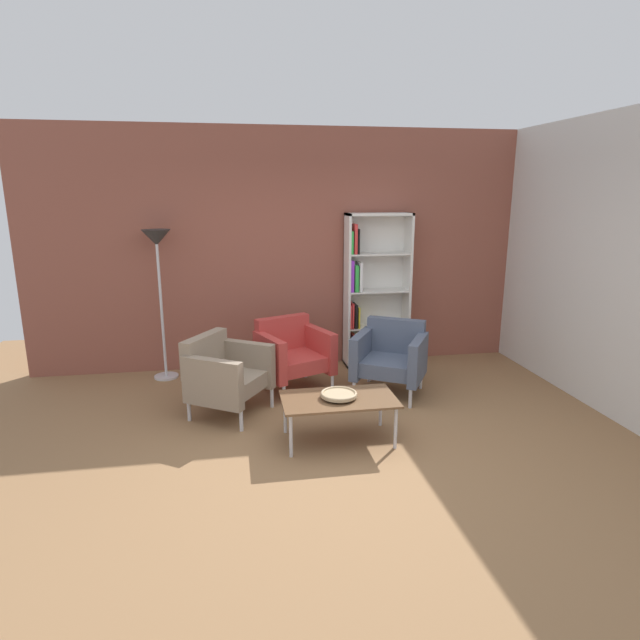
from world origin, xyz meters
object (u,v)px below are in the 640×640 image
at_px(armchair_spare_guest, 391,356).
at_px(armchair_corner_red, 225,373).
at_px(armchair_by_bookshelf, 292,353).
at_px(coffee_table_low, 339,401).
at_px(bookshelf_tall, 371,294).
at_px(floor_lamp_torchiere, 158,256).
at_px(decorative_bowl, 339,394).

xyz_separation_m(armchair_spare_guest, armchair_corner_red, (-1.77, -0.26, 0.00)).
bearing_deg(armchair_by_bookshelf, coffee_table_low, -101.69).
bearing_deg(armchair_spare_guest, armchair_by_bookshelf, -165.36).
bearing_deg(bookshelf_tall, armchair_by_bookshelf, -146.67).
relative_size(coffee_table_low, armchair_corner_red, 1.06).
xyz_separation_m(coffee_table_low, armchair_spare_guest, (0.79, 1.04, 0.05)).
xyz_separation_m(bookshelf_tall, floor_lamp_torchiere, (-2.52, -0.11, 0.54)).
xyz_separation_m(decorative_bowl, armchair_corner_red, (-0.99, 0.77, -0.02)).
height_order(decorative_bowl, armchair_by_bookshelf, armchair_by_bookshelf).
bearing_deg(bookshelf_tall, floor_lamp_torchiere, -177.46).
bearing_deg(armchair_spare_guest, decorative_bowl, -96.55).
height_order(coffee_table_low, armchair_by_bookshelf, armchair_by_bookshelf).
bearing_deg(armchair_spare_guest, floor_lamp_torchiere, -169.12).
height_order(decorative_bowl, armchair_corner_red, armchair_corner_red).
height_order(coffee_table_low, armchair_spare_guest, armchair_spare_guest).
distance_m(bookshelf_tall, floor_lamp_torchiere, 2.58).
bearing_deg(decorative_bowl, bookshelf_tall, 68.03).
height_order(coffee_table_low, armchair_corner_red, armchair_corner_red).
relative_size(decorative_bowl, floor_lamp_torchiere, 0.18).
xyz_separation_m(decorative_bowl, armchair_spare_guest, (0.79, 1.04, -0.02)).
bearing_deg(armchair_by_bookshelf, floor_lamp_torchiere, 135.21).
distance_m(decorative_bowl, armchair_spare_guest, 1.30).
bearing_deg(decorative_bowl, armchair_corner_red, 141.86).
relative_size(bookshelf_tall, armchair_by_bookshelf, 2.11).
distance_m(coffee_table_low, armchair_corner_red, 1.25).
bearing_deg(floor_lamp_torchiere, decorative_bowl, -48.76).
bearing_deg(decorative_bowl, coffee_table_low, -116.57).
xyz_separation_m(bookshelf_tall, armchair_corner_red, (-1.81, -1.27, -0.50)).
bearing_deg(armchair_spare_guest, armchair_corner_red, -140.85).
distance_m(coffee_table_low, armchair_by_bookshelf, 1.36).
xyz_separation_m(decorative_bowl, floor_lamp_torchiere, (-1.69, 1.93, 1.01)).
distance_m(coffee_table_low, floor_lamp_torchiere, 2.79).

